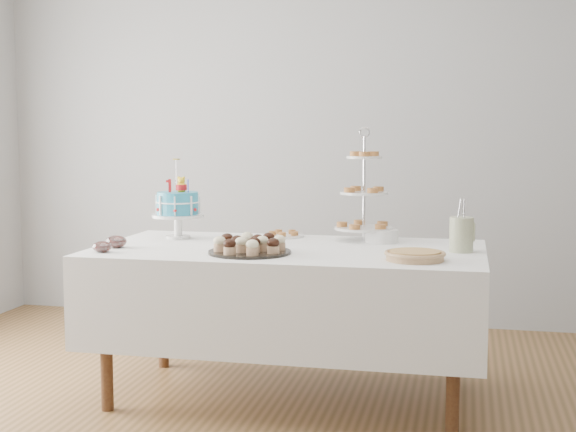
% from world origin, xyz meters
% --- Properties ---
extents(floor, '(5.00, 5.00, 0.00)m').
position_xyz_m(floor, '(0.00, 0.00, 0.00)').
color(floor, brown).
rests_on(floor, ground).
extents(walls, '(5.04, 4.04, 2.70)m').
position_xyz_m(walls, '(0.00, 0.00, 1.35)').
color(walls, gray).
rests_on(walls, floor).
extents(table, '(1.92, 1.02, 0.77)m').
position_xyz_m(table, '(0.00, 0.30, 0.54)').
color(table, silver).
rests_on(table, floor).
extents(birthday_cake, '(0.28, 0.28, 0.43)m').
position_xyz_m(birthday_cake, '(-0.66, 0.51, 0.89)').
color(birthday_cake, silver).
rests_on(birthday_cake, table).
extents(cupcake_tray, '(0.40, 0.40, 0.09)m').
position_xyz_m(cupcake_tray, '(-0.14, 0.07, 0.81)').
color(cupcake_tray, black).
rests_on(cupcake_tray, table).
extents(pie, '(0.28, 0.28, 0.04)m').
position_xyz_m(pie, '(0.64, 0.03, 0.79)').
color(pie, tan).
rests_on(pie, table).
extents(tiered_stand, '(0.31, 0.31, 0.60)m').
position_xyz_m(tiered_stand, '(0.33, 0.64, 1.02)').
color(tiered_stand, silver).
rests_on(tiered_stand, table).
extents(plate_stack, '(0.18, 0.18, 0.07)m').
position_xyz_m(plate_stack, '(0.43, 0.60, 0.80)').
color(plate_stack, silver).
rests_on(plate_stack, table).
extents(pastry_plate, '(0.22, 0.22, 0.03)m').
position_xyz_m(pastry_plate, '(-0.12, 0.70, 0.78)').
color(pastry_plate, silver).
rests_on(pastry_plate, table).
extents(jam_bowl_a, '(0.09, 0.09, 0.06)m').
position_xyz_m(jam_bowl_a, '(-0.84, -0.05, 0.80)').
color(jam_bowl_a, silver).
rests_on(jam_bowl_a, table).
extents(jam_bowl_b, '(0.11, 0.11, 0.06)m').
position_xyz_m(jam_bowl_b, '(-0.84, 0.11, 0.80)').
color(jam_bowl_b, silver).
rests_on(jam_bowl_b, table).
extents(utensil_pitcher, '(0.12, 0.11, 0.26)m').
position_xyz_m(utensil_pitcher, '(0.84, 0.34, 0.86)').
color(utensil_pitcher, beige).
rests_on(utensil_pitcher, table).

